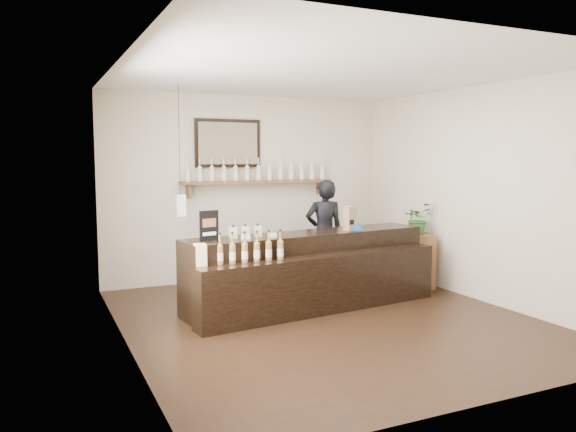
{
  "coord_description": "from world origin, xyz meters",
  "views": [
    {
      "loc": [
        -3.07,
        -5.59,
        1.87
      ],
      "look_at": [
        -0.17,
        0.7,
        1.15
      ],
      "focal_mm": 35.0,
      "sensor_mm": 36.0,
      "label": 1
    }
  ],
  "objects": [
    {
      "name": "ground",
      "position": [
        0.0,
        0.0,
        0.0
      ],
      "size": [
        5.0,
        5.0,
        0.0
      ],
      "primitive_type": "plane",
      "color": "black",
      "rests_on": "ground"
    },
    {
      "name": "room_shell",
      "position": [
        0.0,
        0.0,
        1.7
      ],
      "size": [
        5.0,
        5.0,
        5.0
      ],
      "color": "beige",
      "rests_on": "ground"
    },
    {
      "name": "back_wall_decor",
      "position": [
        -0.14,
        2.37,
        1.75
      ],
      "size": [
        2.66,
        0.96,
        1.69
      ],
      "color": "brown",
      "rests_on": "ground"
    },
    {
      "name": "counter",
      "position": [
        0.1,
        0.58,
        0.43
      ],
      "size": [
        3.35,
        1.26,
        1.08
      ],
      "color": "black",
      "rests_on": "ground"
    },
    {
      "name": "promo_sign",
      "position": [
        -1.22,
        0.61,
        1.09
      ],
      "size": [
        0.24,
        0.08,
        0.34
      ],
      "color": "black",
      "rests_on": "counter"
    },
    {
      "name": "paper_bag",
      "position": [
        0.7,
        0.67,
        1.08
      ],
      "size": [
        0.17,
        0.15,
        0.32
      ],
      "color": "olive",
      "rests_on": "counter"
    },
    {
      "name": "tape_dispenser",
      "position": [
        0.77,
        0.62,
        0.96
      ],
      "size": [
        0.12,
        0.05,
        0.1
      ],
      "color": "#1A6CB9",
      "rests_on": "counter"
    },
    {
      "name": "side_cabinet",
      "position": [
        2.0,
        0.93,
        0.38
      ],
      "size": [
        0.53,
        0.62,
        0.77
      ],
      "color": "brown",
      "rests_on": "ground"
    },
    {
      "name": "potted_plant",
      "position": [
        2.0,
        0.93,
        1.0
      ],
      "size": [
        0.48,
        0.44,
        0.45
      ],
      "primitive_type": "imported",
      "rotation": [
        0.0,
        0.0,
        0.25
      ],
      "color": "#2D6428",
      "rests_on": "side_cabinet"
    },
    {
      "name": "shopkeeper",
      "position": [
        0.8,
        1.55,
        0.88
      ],
      "size": [
        0.7,
        0.52,
        1.75
      ],
      "primitive_type": "imported",
      "rotation": [
        0.0,
        0.0,
        2.97
      ],
      "color": "black",
      "rests_on": "ground"
    }
  ]
}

